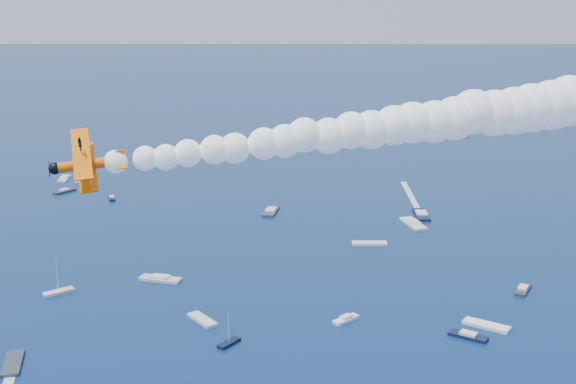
{
  "coord_description": "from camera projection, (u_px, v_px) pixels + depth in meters",
  "views": [
    {
      "loc": [
        0.81,
        -75.4,
        71.91
      ],
      "look_at": [
        -3.41,
        11.98,
        48.35
      ],
      "focal_mm": 47.51,
      "sensor_mm": 36.0,
      "label": 1
    }
  ],
  "objects": [
    {
      "name": "biplane_lead",
      "position": [
        452.0,
        125.0,
        97.7
      ],
      "size": [
        9.43,
        10.79,
        6.95
      ],
      "primitive_type": null,
      "rotation": [
        -0.2,
        0.07,
        3.44
      ],
      "color": "#FF4405"
    },
    {
      "name": "biplane_trail",
      "position": [
        89.0,
        164.0,
        80.37
      ],
      "size": [
        10.68,
        12.38,
        9.18
      ],
      "primitive_type": null,
      "rotation": [
        -0.42,
        0.07,
        3.44
      ],
      "color": "#FF6B05"
    },
    {
      "name": "smoke_trail_trail",
      "position": [
        371.0,
        128.0,
        87.44
      ],
      "size": [
        65.33,
        40.74,
        11.33
      ],
      "primitive_type": null,
      "rotation": [
        0.0,
        0.0,
        3.44
      ],
      "color": "white"
    },
    {
      "name": "spectator_boats",
      "position": [
        320.0,
        267.0,
        201.71
      ],
      "size": [
        222.14,
        184.76,
        0.7
      ],
      "color": "#0E1933",
      "rests_on": "ground"
    },
    {
      "name": "boat_wakes",
      "position": [
        278.0,
        270.0,
        199.83
      ],
      "size": [
        93.05,
        192.62,
        0.04
      ],
      "color": "white",
      "rests_on": "ground"
    }
  ]
}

